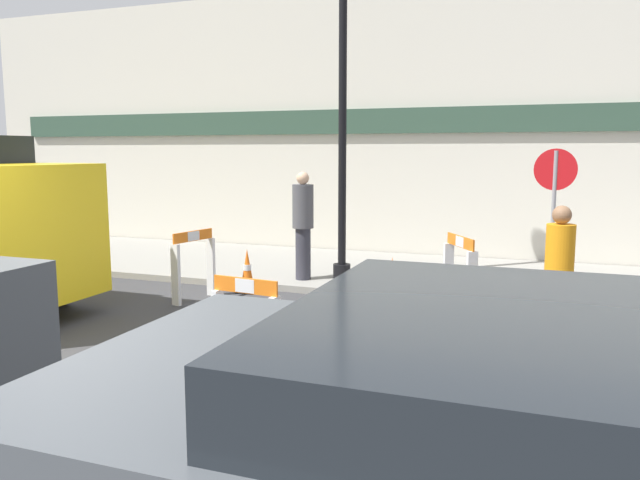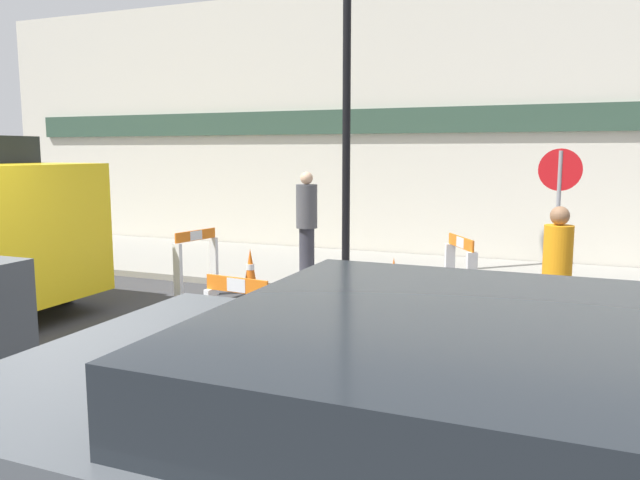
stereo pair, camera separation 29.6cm
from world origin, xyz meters
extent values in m
plane|color=#38383A|center=(0.00, 0.00, 0.00)|extent=(60.00, 60.00, 0.00)
cube|color=gray|center=(0.00, 6.36, 0.05)|extent=(18.00, 3.72, 0.11)
cube|color=beige|center=(0.00, 8.30, 2.75)|extent=(18.00, 0.12, 5.50)
cube|color=#2D4738|center=(0.00, 8.19, 2.80)|extent=(16.20, 0.10, 0.50)
cylinder|color=black|center=(1.10, 5.32, 0.23)|extent=(0.29, 0.29, 0.24)
cylinder|color=black|center=(1.10, 5.32, 3.16)|extent=(0.13, 0.13, 6.11)
cylinder|color=gray|center=(4.33, 5.33, 1.15)|extent=(0.06, 0.06, 2.09)
cylinder|color=red|center=(4.33, 5.33, 1.93)|extent=(0.60, 0.07, 0.60)
cube|color=white|center=(3.39, 3.68, 0.47)|extent=(0.14, 0.12, 0.93)
cube|color=white|center=(3.00, 4.30, 0.47)|extent=(0.14, 0.12, 0.93)
cube|color=orange|center=(3.19, 3.99, 1.01)|extent=(0.44, 0.69, 0.15)
cube|color=white|center=(3.19, 3.99, 1.01)|extent=(0.15, 0.22, 0.13)
cube|color=white|center=(-0.53, 3.91, 0.44)|extent=(0.14, 0.08, 0.89)
cube|color=white|center=(-0.68, 3.18, 0.44)|extent=(0.14, 0.08, 0.89)
cube|color=orange|center=(-0.61, 3.54, 0.96)|extent=(0.18, 0.79, 0.15)
cube|color=white|center=(-0.61, 3.54, 0.96)|extent=(0.08, 0.24, 0.14)
cube|color=white|center=(1.21, 1.04, 0.41)|extent=(0.07, 0.14, 0.83)
cube|color=white|center=(1.87, 0.96, 0.41)|extent=(0.07, 0.14, 0.83)
cube|color=orange|center=(1.54, 1.00, 0.90)|extent=(0.72, 0.11, 0.15)
cube|color=white|center=(1.54, 1.00, 0.90)|extent=(0.22, 0.05, 0.14)
cube|color=black|center=(-0.11, 4.29, 0.02)|extent=(0.30, 0.30, 0.04)
cone|color=orange|center=(-0.11, 4.29, 0.36)|extent=(0.22, 0.22, 0.65)
cylinder|color=white|center=(-0.11, 4.29, 0.40)|extent=(0.13, 0.13, 0.09)
cube|color=black|center=(2.46, 1.44, 0.02)|extent=(0.30, 0.30, 0.04)
cone|color=orange|center=(2.46, 1.44, 0.39)|extent=(0.22, 0.23, 0.70)
cylinder|color=white|center=(2.46, 1.44, 0.43)|extent=(0.13, 0.13, 0.10)
cube|color=black|center=(2.18, 4.40, 0.02)|extent=(0.30, 0.30, 0.04)
cone|color=orange|center=(2.18, 4.40, 0.36)|extent=(0.22, 0.22, 0.63)
cylinder|color=white|center=(2.18, 4.40, 0.39)|extent=(0.13, 0.13, 0.09)
cylinder|color=#33333D|center=(4.40, 2.96, 0.38)|extent=(0.23, 0.23, 0.76)
cylinder|color=orange|center=(4.40, 2.96, 1.08)|extent=(0.32, 0.32, 0.64)
sphere|color=#8E6647|center=(4.40, 2.96, 1.50)|extent=(0.21, 0.21, 0.21)
cylinder|color=#33333D|center=(0.53, 5.05, 0.53)|extent=(0.32, 0.32, 0.85)
cylinder|color=#4C4C51|center=(0.53, 5.05, 1.31)|extent=(0.44, 0.44, 0.71)
sphere|color=#DBAD89|center=(0.53, 5.05, 1.76)|extent=(0.26, 0.26, 0.20)
cube|color=#1E2328|center=(4.52, -2.25, 1.42)|extent=(2.11, 1.60, 0.51)
cylinder|color=black|center=(-2.27, 2.59, 0.30)|extent=(0.60, 0.18, 0.60)
camera|label=1|loc=(4.26, -4.29, 2.19)|focal=35.00mm
camera|label=2|loc=(4.54, -4.18, 2.19)|focal=35.00mm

